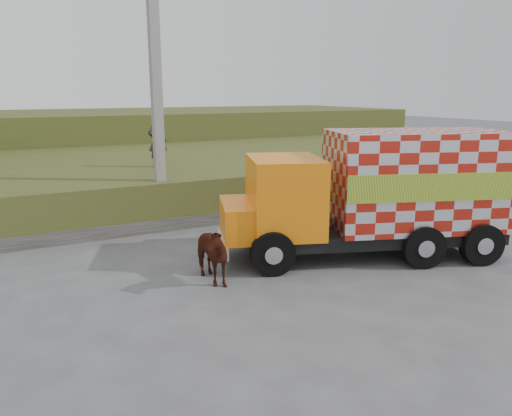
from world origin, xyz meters
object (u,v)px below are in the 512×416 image
utility_pole (157,96)px  pedestrian (158,141)px  cow (207,253)px  cargo_truck (378,193)px

utility_pole → pedestrian: (0.81, 2.88, -1.63)m
utility_pole → cow: bearing=-95.5°
utility_pole → cargo_truck: (4.18, -5.31, -2.40)m
cargo_truck → pedestrian: size_ratio=4.05×
utility_pole → cow: size_ratio=4.97×
cargo_truck → pedestrian: 8.89m
utility_pole → pedestrian: size_ratio=4.24×
cow → pedestrian: bearing=77.5°
utility_pole → cargo_truck: bearing=-51.8°
utility_pole → pedestrian: bearing=74.3°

